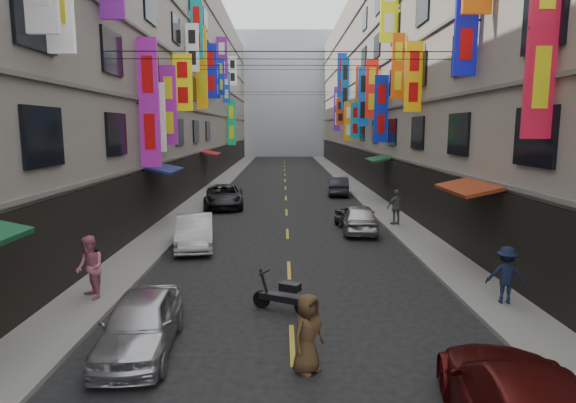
{
  "coord_description": "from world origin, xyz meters",
  "views": [
    {
      "loc": [
        -0.21,
        1.31,
        5.04
      ],
      "look_at": [
        -0.11,
        11.12,
        3.54
      ],
      "focal_mm": 30.0,
      "sensor_mm": 36.0,
      "label": 1
    }
  ],
  "objects_px": {
    "car_right_far": "(338,186)",
    "pedestrian_rnear": "(506,275)",
    "car_left_far": "(224,196)",
    "car_right_mid": "(359,218)",
    "car_left_near": "(141,323)",
    "car_left_mid": "(195,232)",
    "scooter_crossing": "(283,296)",
    "pedestrian_lfar": "(90,267)",
    "pedestrian_crossing": "(308,333)",
    "pedestrian_rfar": "(396,207)",
    "scooter_far_right": "(341,219)"
  },
  "relations": [
    {
      "from": "car_left_far",
      "to": "pedestrian_rnear",
      "type": "distance_m",
      "value": 20.23
    },
    {
      "from": "pedestrian_lfar",
      "to": "pedestrian_crossing",
      "type": "bearing_deg",
      "value": 16.87
    },
    {
      "from": "pedestrian_rfar",
      "to": "pedestrian_crossing",
      "type": "height_order",
      "value": "pedestrian_rfar"
    },
    {
      "from": "car_left_mid",
      "to": "pedestrian_rnear",
      "type": "height_order",
      "value": "pedestrian_rnear"
    },
    {
      "from": "car_right_far",
      "to": "car_right_mid",
      "type": "bearing_deg",
      "value": 93.02
    },
    {
      "from": "scooter_far_right",
      "to": "car_left_mid",
      "type": "xyz_separation_m",
      "value": [
        -6.71,
        -4.16,
        0.26
      ]
    },
    {
      "from": "pedestrian_rfar",
      "to": "pedestrian_rnear",
      "type": "bearing_deg",
      "value": 74.82
    },
    {
      "from": "car_left_near",
      "to": "car_left_far",
      "type": "relative_size",
      "value": 0.74
    },
    {
      "from": "pedestrian_lfar",
      "to": "pedestrian_rnear",
      "type": "bearing_deg",
      "value": 48.63
    },
    {
      "from": "car_left_near",
      "to": "pedestrian_lfar",
      "type": "height_order",
      "value": "pedestrian_lfar"
    },
    {
      "from": "scooter_far_right",
      "to": "car_left_near",
      "type": "height_order",
      "value": "car_left_near"
    },
    {
      "from": "pedestrian_rnear",
      "to": "pedestrian_crossing",
      "type": "xyz_separation_m",
      "value": [
        -5.8,
        -3.65,
        -0.1
      ]
    },
    {
      "from": "car_left_mid",
      "to": "car_right_far",
      "type": "xyz_separation_m",
      "value": [
        7.96,
        16.26,
        -0.0
      ]
    },
    {
      "from": "scooter_far_right",
      "to": "car_right_mid",
      "type": "height_order",
      "value": "car_right_mid"
    },
    {
      "from": "car_left_mid",
      "to": "pedestrian_rnear",
      "type": "xyz_separation_m",
      "value": [
        10.05,
        -6.95,
        0.24
      ]
    },
    {
      "from": "scooter_far_right",
      "to": "pedestrian_lfar",
      "type": "xyz_separation_m",
      "value": [
        -8.57,
        -10.62,
        0.61
      ]
    },
    {
      "from": "scooter_crossing",
      "to": "car_left_near",
      "type": "bearing_deg",
      "value": 152.82
    },
    {
      "from": "car_left_far",
      "to": "car_right_mid",
      "type": "height_order",
      "value": "car_left_far"
    },
    {
      "from": "pedestrian_rnear",
      "to": "pedestrian_rfar",
      "type": "distance_m",
      "value": 11.24
    },
    {
      "from": "scooter_far_right",
      "to": "pedestrian_lfar",
      "type": "height_order",
      "value": "pedestrian_lfar"
    },
    {
      "from": "pedestrian_rfar",
      "to": "car_left_far",
      "type": "bearing_deg",
      "value": -50.89
    },
    {
      "from": "car_left_mid",
      "to": "pedestrian_rnear",
      "type": "bearing_deg",
      "value": -43.31
    },
    {
      "from": "car_left_near",
      "to": "car_left_far",
      "type": "distance_m",
      "value": 20.2
    },
    {
      "from": "scooter_crossing",
      "to": "pedestrian_rfar",
      "type": "xyz_separation_m",
      "value": [
        5.83,
        11.55,
        0.59
      ]
    },
    {
      "from": "car_left_mid",
      "to": "pedestrian_crossing",
      "type": "bearing_deg",
      "value": -76.81
    },
    {
      "from": "scooter_crossing",
      "to": "car_right_far",
      "type": "height_order",
      "value": "car_right_far"
    },
    {
      "from": "scooter_crossing",
      "to": "car_right_far",
      "type": "relative_size",
      "value": 0.39
    },
    {
      "from": "car_right_far",
      "to": "pedestrian_rnear",
      "type": "relative_size",
      "value": 2.58
    },
    {
      "from": "scooter_crossing",
      "to": "pedestrian_crossing",
      "type": "xyz_separation_m",
      "value": [
        0.51,
        -3.32,
        0.4
      ]
    },
    {
      "from": "scooter_crossing",
      "to": "scooter_far_right",
      "type": "height_order",
      "value": "same"
    },
    {
      "from": "car_right_mid",
      "to": "scooter_crossing",
      "type": "bearing_deg",
      "value": 73.76
    },
    {
      "from": "car_left_far",
      "to": "car_right_mid",
      "type": "relative_size",
      "value": 1.26
    },
    {
      "from": "scooter_far_right",
      "to": "car_right_mid",
      "type": "distance_m",
      "value": 1.39
    },
    {
      "from": "car_left_near",
      "to": "pedestrian_lfar",
      "type": "relative_size",
      "value": 2.09
    },
    {
      "from": "car_right_far",
      "to": "scooter_crossing",
      "type": "bearing_deg",
      "value": 85.04
    },
    {
      "from": "car_right_far",
      "to": "pedestrian_crossing",
      "type": "distance_m",
      "value": 27.11
    },
    {
      "from": "scooter_far_right",
      "to": "pedestrian_crossing",
      "type": "bearing_deg",
      "value": 68.26
    },
    {
      "from": "scooter_crossing",
      "to": "scooter_far_right",
      "type": "distance_m",
      "value": 11.81
    },
    {
      "from": "pedestrian_lfar",
      "to": "pedestrian_crossing",
      "type": "xyz_separation_m",
      "value": [
        6.11,
        -4.14,
        -0.2
      ]
    },
    {
      "from": "car_left_far",
      "to": "car_left_mid",
      "type": "bearing_deg",
      "value": -95.62
    },
    {
      "from": "pedestrian_lfar",
      "to": "car_left_mid",
      "type": "bearing_deg",
      "value": 124.91
    },
    {
      "from": "scooter_far_right",
      "to": "car_left_far",
      "type": "bearing_deg",
      "value": -55.81
    },
    {
      "from": "car_left_far",
      "to": "pedestrian_lfar",
      "type": "xyz_separation_m",
      "value": [
        -1.82,
        -17.04,
        0.33
      ]
    },
    {
      "from": "car_left_far",
      "to": "car_left_near",
      "type": "bearing_deg",
      "value": -94.28
    },
    {
      "from": "car_left_near",
      "to": "pedestrian_rfar",
      "type": "bearing_deg",
      "value": 53.33
    },
    {
      "from": "car_left_mid",
      "to": "car_right_far",
      "type": "height_order",
      "value": "car_left_mid"
    },
    {
      "from": "scooter_far_right",
      "to": "car_right_mid",
      "type": "xyz_separation_m",
      "value": [
        0.74,
        -1.15,
        0.26
      ]
    },
    {
      "from": "scooter_far_right",
      "to": "pedestrian_rnear",
      "type": "distance_m",
      "value": 11.61
    },
    {
      "from": "car_left_mid",
      "to": "pedestrian_crossing",
      "type": "distance_m",
      "value": 11.42
    },
    {
      "from": "scooter_crossing",
      "to": "pedestrian_rnear",
      "type": "distance_m",
      "value": 6.34
    }
  ]
}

